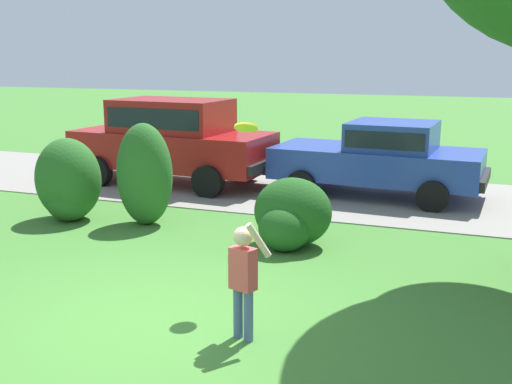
{
  "coord_description": "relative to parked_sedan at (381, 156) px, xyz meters",
  "views": [
    {
      "loc": [
        3.36,
        -5.55,
        2.89
      ],
      "look_at": [
        0.6,
        1.94,
        1.1
      ],
      "focal_mm": 43.08,
      "sensor_mm": 36.0,
      "label": 1
    }
  ],
  "objects": [
    {
      "name": "shrub_near_tree",
      "position": [
        -4.89,
        -3.8,
        -0.19
      ],
      "size": [
        1.19,
        1.05,
        1.47
      ],
      "color": "#286023",
      "rests_on": "ground"
    },
    {
      "name": "child_thrower",
      "position": [
        -0.25,
        -7.13,
        -0.13
      ],
      "size": [
        0.48,
        0.24,
        1.29
      ],
      "color": "#4C608C",
      "rests_on": "ground"
    },
    {
      "name": "shrub_centre_left",
      "position": [
        -3.46,
        -3.6,
        0.04
      ],
      "size": [
        0.99,
        0.83,
        1.77
      ],
      "color": "#286023",
      "rests_on": "ground"
    },
    {
      "name": "parked_sedan",
      "position": [
        0.0,
        0.0,
        0.0
      ],
      "size": [
        4.5,
        2.29,
        1.56
      ],
      "color": "#28429E",
      "rests_on": "ground"
    },
    {
      "name": "shrub_centre",
      "position": [
        -0.73,
        -3.95,
        -0.36
      ],
      "size": [
        1.21,
        1.19,
        1.06
      ],
      "color": "#1E511C",
      "rests_on": "ground"
    },
    {
      "name": "frisbee",
      "position": [
        -0.66,
        -5.98,
        1.22
      ],
      "size": [
        0.29,
        0.26,
        0.18
      ],
      "color": "yellow"
    },
    {
      "name": "parked_suv",
      "position": [
        -4.63,
        -0.36,
        0.23
      ],
      "size": [
        4.8,
        2.31,
        1.92
      ],
      "color": "maroon",
      "rests_on": "ground"
    },
    {
      "name": "ground_plane",
      "position": [
        -1.45,
        -7.07,
        -0.85
      ],
      "size": [
        80.0,
        80.0,
        0.0
      ],
      "primitive_type": "plane",
      "color": "#3D752D"
    },
    {
      "name": "driveway_strip",
      "position": [
        -1.45,
        -0.17,
        -0.84
      ],
      "size": [
        28.0,
        4.4,
        0.02
      ],
      "primitive_type": "cube",
      "color": "gray",
      "rests_on": "ground"
    }
  ]
}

